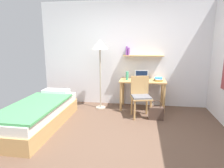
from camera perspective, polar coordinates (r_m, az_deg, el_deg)
ground_plane at (r=3.37m, az=1.07°, el=-16.20°), size 5.28×5.28×0.00m
wall_back at (r=4.99m, az=4.35°, el=8.64°), size 4.40×0.27×2.60m
bed at (r=4.05m, az=-20.56°, el=-8.35°), size 0.85×2.06×0.54m
desk at (r=4.75m, az=8.88°, el=-0.34°), size 1.08×0.58×0.71m
desk_chair at (r=4.28m, az=8.37°, el=-3.12°), size 0.49×0.48×0.88m
standing_lamp at (r=4.63m, az=-3.54°, el=10.29°), size 0.38×0.38×1.66m
laptop at (r=4.78m, az=8.62°, el=1.96°), size 0.32×0.23×0.22m
water_bottle at (r=4.66m, az=4.45°, el=2.42°), size 0.07×0.07×0.21m
book_stack at (r=4.71m, az=13.39°, el=1.42°), size 0.20×0.25×0.08m
handbag at (r=4.25m, az=12.73°, el=-8.19°), size 0.31×0.13×0.43m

